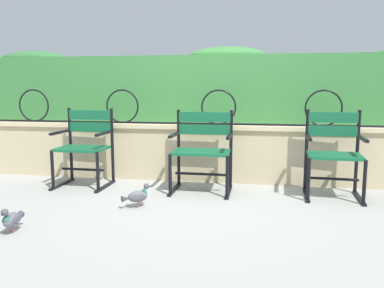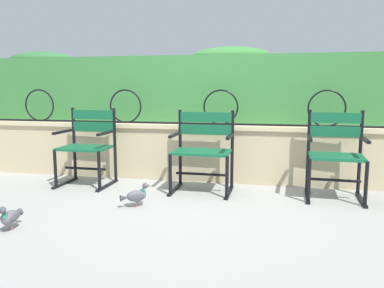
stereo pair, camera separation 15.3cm
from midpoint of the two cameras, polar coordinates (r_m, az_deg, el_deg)
name	(u,v)px [view 2 (the right image)]	position (r m, az deg, el deg)	size (l,w,h in m)	color
ground_plane	(189,199)	(3.99, 0.70, -8.11)	(60.00, 60.00, 0.00)	#9E9E99
stone_wall	(205,151)	(4.78, 2.83, -1.10)	(8.36, 0.41, 0.69)	#C6B289
iron_arch_fence	(177,110)	(4.72, -1.22, 5.06)	(7.80, 0.02, 0.42)	black
hedge_row	(211,87)	(5.16, 3.69, 8.40)	(8.19, 0.53, 0.96)	#387A3D
park_chair_left	(88,145)	(4.67, -14.15, -0.09)	(0.58, 0.53, 0.89)	#145B38
park_chair_centre	(203,148)	(4.24, 2.68, -0.63)	(0.64, 0.53, 0.88)	#145B38
park_chair_right	(335,153)	(4.26, 21.28, -1.20)	(0.58, 0.54, 0.90)	#145B38
pigeon_near_chairs	(136,195)	(3.75, -7.07, -7.49)	(0.25, 0.21, 0.22)	#5B5B66
pigeon_far_side	(10,216)	(3.43, -23.98, -9.70)	(0.12, 0.29, 0.22)	#5B5B66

